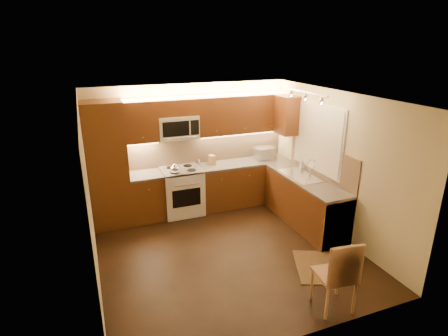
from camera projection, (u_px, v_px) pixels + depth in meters
name	position (u px, v px, depth m)	size (l,w,h in m)	color
floor	(228.00, 251.00, 5.97)	(4.00, 4.00, 0.01)	black
ceiling	(228.00, 98.00, 5.15)	(4.00, 4.00, 0.01)	beige
wall_back	(191.00, 147.00, 7.32)	(4.00, 0.01, 2.50)	beige
wall_front	(299.00, 245.00, 3.80)	(4.00, 0.01, 2.50)	beige
wall_left	(89.00, 200.00, 4.87)	(0.01, 4.00, 2.50)	beige
wall_right	(336.00, 165.00, 6.24)	(0.01, 4.00, 2.50)	beige
pantry	(107.00, 166.00, 6.52)	(0.70, 0.60, 2.30)	#4B2410
base_cab_back_left	(147.00, 197.00, 6.98)	(0.62, 0.60, 0.86)	#4B2410
counter_back_left	(145.00, 175.00, 6.84)	(0.62, 0.60, 0.04)	#34322F
base_cab_back_right	(243.00, 183.00, 7.68)	(1.92, 0.60, 0.86)	#4B2410
counter_back_right	(244.00, 163.00, 7.53)	(1.92, 0.60, 0.04)	#34322F
base_cab_right	(305.00, 202.00, 6.76)	(0.60, 2.00, 0.86)	#4B2410
counter_right	(306.00, 180.00, 6.62)	(0.60, 2.00, 0.04)	#34322F
dishwasher	(328.00, 218.00, 6.15)	(0.58, 0.60, 0.84)	silver
backsplash_back	(208.00, 148.00, 7.45)	(3.30, 0.02, 0.60)	tan
backsplash_right	(321.00, 161.00, 6.61)	(0.02, 2.00, 0.60)	tan
upper_cab_back_left	(140.00, 122.00, 6.62)	(0.62, 0.35, 0.75)	#4B2410
upper_cab_back_right	(242.00, 114.00, 7.32)	(1.92, 0.35, 0.75)	#4B2410
upper_cab_bridge	(177.00, 107.00, 6.78)	(0.76, 0.35, 0.31)	#4B2410
upper_cab_right_corner	(287.00, 115.00, 7.21)	(0.35, 0.50, 0.75)	#4B2410
stove	(182.00, 191.00, 7.19)	(0.76, 0.65, 0.92)	silver
microwave	(178.00, 127.00, 6.89)	(0.76, 0.38, 0.44)	silver
window_frame	(318.00, 138.00, 6.61)	(0.03, 1.44, 1.24)	silver
window_blinds	(317.00, 138.00, 6.60)	(0.02, 1.36, 1.16)	silver
sink	(302.00, 172.00, 6.72)	(0.52, 0.86, 0.15)	silver
faucet	(311.00, 167.00, 6.75)	(0.20, 0.04, 0.30)	silver
track_light_bar	(306.00, 92.00, 6.04)	(0.04, 1.20, 0.03)	silver
kettle	(175.00, 168.00, 6.79)	(0.18, 0.18, 0.21)	silver
toaster_oven	(264.00, 153.00, 7.69)	(0.41, 0.31, 0.25)	silver
knife_block	(212.00, 160.00, 7.33)	(0.09, 0.14, 0.19)	#AF774F
spice_jar_a	(210.00, 161.00, 7.46)	(0.04, 0.04, 0.09)	silver
spice_jar_b	(199.00, 161.00, 7.41)	(0.04, 0.04, 0.10)	brown
spice_jar_c	(199.00, 162.00, 7.38)	(0.04, 0.04, 0.10)	silver
spice_jar_d	(213.00, 159.00, 7.52)	(0.04, 0.04, 0.10)	olive
soap_bottle	(302.00, 164.00, 7.13)	(0.08, 0.08, 0.18)	#BBBABF
rug	(316.00, 267.00, 5.55)	(0.59, 0.88, 0.01)	black
dining_chair	(335.00, 273.00, 4.57)	(0.45, 0.45, 1.01)	#AF774F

